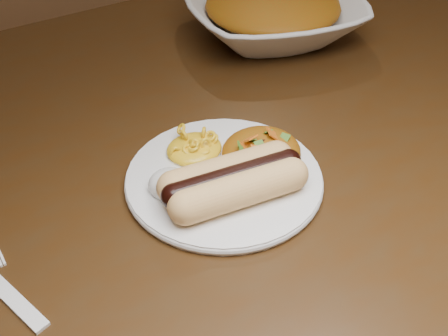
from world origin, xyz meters
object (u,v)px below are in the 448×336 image
plate (224,178)px  serving_bowl (272,16)px  fork (13,299)px  table (161,189)px

plate → serving_bowl: bearing=44.7°
fork → table: bearing=17.8°
table → fork: fork is taller
fork → serving_bowl: bearing=14.0°
plate → fork: bearing=-173.0°
plate → fork: (-0.26, -0.03, -0.00)m
table → fork: (-0.24, -0.16, 0.09)m
table → serving_bowl: bearing=27.0°
table → serving_bowl: 0.38m
plate → serving_bowl: serving_bowl is taller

